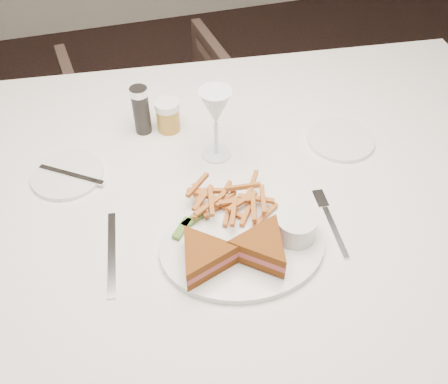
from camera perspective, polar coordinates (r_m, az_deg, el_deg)
table at (r=1.37m, az=-0.60°, el=-11.01°), size 1.70×1.23×0.75m
chair_far at (r=2.01m, az=-7.76°, el=8.27°), size 0.65×0.62×0.62m
table_setting at (r=1.01m, az=0.20°, el=-0.82°), size 0.80×0.61×0.18m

